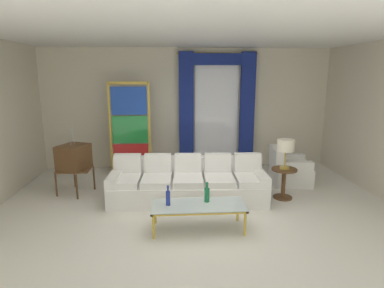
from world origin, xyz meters
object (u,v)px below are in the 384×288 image
object	(u,v)px
round_side_table	(284,181)
stained_glass_divider	(130,131)
bottle_blue_decanter	(207,194)
table_lamp_brass	(286,147)
couch_white_long	(188,184)
vintage_tv	(74,158)
armchair_white	(288,170)
peacock_figurine	(146,171)
bottle_crystal_tall	(168,197)
coffee_table	(198,207)

from	to	relation	value
round_side_table	stained_glass_divider	bearing A→B (deg)	151.15
bottle_blue_decanter	table_lamp_brass	bearing A→B (deg)	33.18
couch_white_long	vintage_tv	world-z (taller)	vintage_tv
bottle_blue_decanter	vintage_tv	distance (m)	2.97
armchair_white	peacock_figurine	xyz separation A→B (m)	(-3.14, 0.37, -0.07)
bottle_crystal_tall	coffee_table	bearing A→B (deg)	-0.83
armchair_white	couch_white_long	bearing A→B (deg)	-160.63
peacock_figurine	round_side_table	distance (m)	3.00
vintage_tv	stained_glass_divider	distance (m)	1.54
bottle_crystal_tall	peacock_figurine	world-z (taller)	bottle_crystal_tall
bottle_crystal_tall	stained_glass_divider	size ratio (longest dim) A/B	0.14
armchair_white	stained_glass_divider	world-z (taller)	stained_glass_divider
stained_glass_divider	table_lamp_brass	xyz separation A→B (m)	(3.09, -1.71, -0.03)
vintage_tv	table_lamp_brass	xyz separation A→B (m)	(4.09, -0.58, 0.30)
bottle_crystal_tall	vintage_tv	bearing A→B (deg)	137.31
vintage_tv	peacock_figurine	size ratio (longest dim) A/B	2.24
stained_glass_divider	coffee_table	bearing A→B (deg)	-64.92
vintage_tv	peacock_figurine	world-z (taller)	vintage_tv
vintage_tv	couch_white_long	bearing A→B (deg)	-12.54
coffee_table	round_side_table	xyz separation A→B (m)	(1.76, 1.15, -0.02)
vintage_tv	armchair_white	world-z (taller)	vintage_tv
coffee_table	bottle_blue_decanter	xyz separation A→B (m)	(0.14, 0.10, 0.16)
bottle_crystal_tall	table_lamp_brass	size ratio (longest dim) A/B	0.55
couch_white_long	coffee_table	size ratio (longest dim) A/B	2.07
vintage_tv	armchair_white	bearing A→B (deg)	3.69
peacock_figurine	table_lamp_brass	size ratio (longest dim) A/B	1.05
bottle_crystal_tall	table_lamp_brass	world-z (taller)	table_lamp_brass
couch_white_long	round_side_table	distance (m)	1.84
bottle_crystal_tall	table_lamp_brass	distance (m)	2.54
coffee_table	vintage_tv	xyz separation A→B (m)	(-2.33, 1.73, 0.35)
stained_glass_divider	round_side_table	bearing A→B (deg)	-28.85
coffee_table	round_side_table	distance (m)	2.10
vintage_tv	round_side_table	xyz separation A→B (m)	(4.09, -0.58, -0.37)
vintage_tv	round_side_table	size ratio (longest dim) A/B	2.26
peacock_figurine	round_side_table	xyz separation A→B (m)	(2.73, -1.24, 0.14)
coffee_table	armchair_white	size ratio (longest dim) A/B	1.56
table_lamp_brass	vintage_tv	bearing A→B (deg)	171.94
armchair_white	round_side_table	distance (m)	0.96
couch_white_long	peacock_figurine	size ratio (longest dim) A/B	4.93
armchair_white	round_side_table	size ratio (longest dim) A/B	1.54
armchair_white	table_lamp_brass	size ratio (longest dim) A/B	1.61
coffee_table	bottle_blue_decanter	world-z (taller)	bottle_blue_decanter
couch_white_long	coffee_table	world-z (taller)	couch_white_long
coffee_table	armchair_white	bearing A→B (deg)	43.08
coffee_table	bottle_crystal_tall	xyz separation A→B (m)	(-0.46, 0.01, 0.16)
couch_white_long	table_lamp_brass	distance (m)	1.98
vintage_tv	peacock_figurine	distance (m)	1.59
bottle_crystal_tall	peacock_figurine	bearing A→B (deg)	102.18
bottle_blue_decanter	armchair_white	world-z (taller)	armchair_white
couch_white_long	coffee_table	bearing A→B (deg)	-86.11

